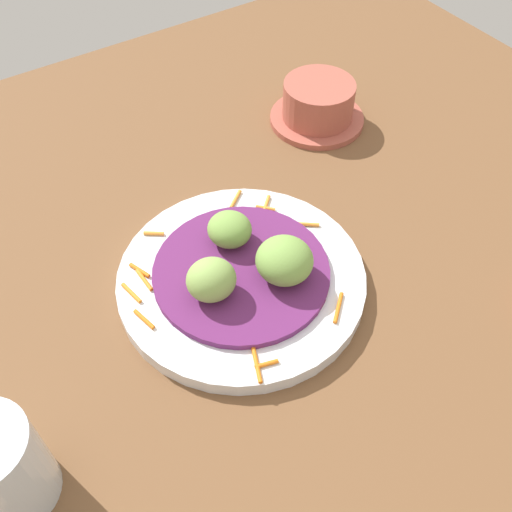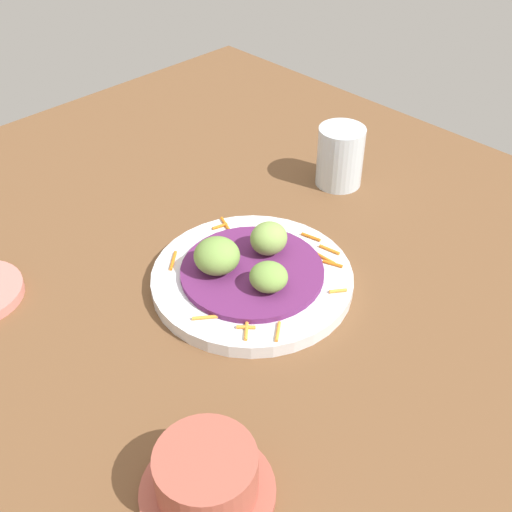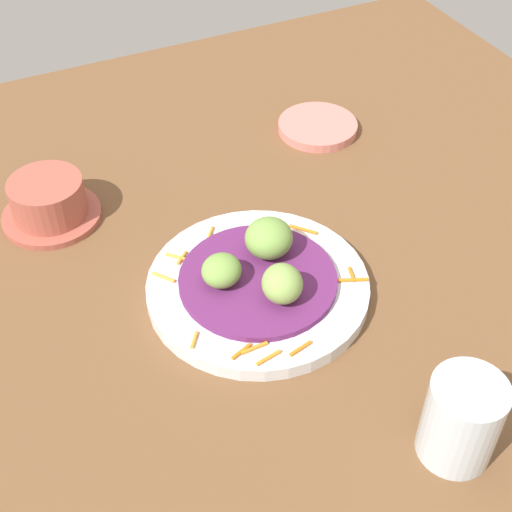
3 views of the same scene
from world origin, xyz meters
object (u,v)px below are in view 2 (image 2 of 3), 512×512
(water_glass, at_px, (340,156))
(guac_scoop_center, at_px, (219,255))
(terracotta_bowl, at_px, (207,478))
(main_plate, at_px, (252,279))
(guac_scoop_left, at_px, (269,238))
(guac_scoop_right, at_px, (269,277))

(water_glass, bearing_deg, guac_scoop_center, -80.43)
(terracotta_bowl, bearing_deg, main_plate, 127.73)
(guac_scoop_left, distance_m, water_glass, 0.23)
(terracotta_bowl, relative_size, water_glass, 1.35)
(main_plate, height_order, guac_scoop_center, guac_scoop_center)
(main_plate, xyz_separation_m, guac_scoop_center, (-0.03, -0.03, 0.04))
(guac_scoop_right, bearing_deg, main_plate, 164.41)
(main_plate, xyz_separation_m, water_glass, (-0.08, 0.26, 0.04))
(guac_scoop_left, bearing_deg, water_glass, 106.93)
(water_glass, bearing_deg, main_plate, -73.44)
(main_plate, bearing_deg, guac_scoop_center, -135.59)
(guac_scoop_left, xyz_separation_m, water_glass, (-0.07, 0.22, 0.00))
(water_glass, bearing_deg, terracotta_bowl, -62.49)
(guac_scoop_left, relative_size, guac_scoop_center, 0.85)
(guac_scoop_right, distance_m, terracotta_bowl, 0.26)
(guac_scoop_center, bearing_deg, guac_scoop_right, 14.41)
(guac_scoop_right, relative_size, terracotta_bowl, 0.37)
(guac_scoop_right, relative_size, water_glass, 0.50)
(main_plate, distance_m, guac_scoop_center, 0.05)
(guac_scoop_right, bearing_deg, water_glass, 113.20)
(guac_scoop_left, height_order, water_glass, water_glass)
(main_plate, relative_size, terracotta_bowl, 2.03)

